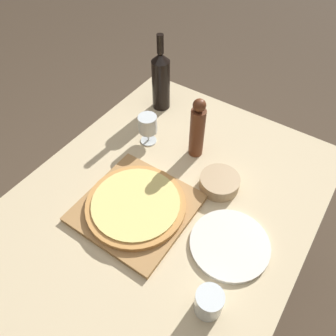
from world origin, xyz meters
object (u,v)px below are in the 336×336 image
(pizza, at_px, (136,204))
(wine_bottle, at_px, (161,80))
(small_bowl, at_px, (219,183))
(pepper_mill, at_px, (197,129))
(wine_glass, at_px, (148,125))

(pizza, xyz_separation_m, wine_bottle, (-0.25, 0.51, 0.11))
(pizza, bearing_deg, small_bowl, 52.71)
(wine_bottle, bearing_deg, pepper_mill, -30.69)
(wine_glass, xyz_separation_m, small_bowl, (0.35, -0.05, -0.06))
(pizza, xyz_separation_m, pepper_mill, (0.03, 0.35, 0.09))
(wine_bottle, relative_size, pepper_mill, 1.32)
(pepper_mill, bearing_deg, wine_bottle, 149.31)
(pizza, relative_size, pepper_mill, 1.32)
(wine_glass, bearing_deg, small_bowl, -8.01)
(wine_bottle, xyz_separation_m, wine_glass, (0.09, -0.22, -0.05))
(pizza, height_order, wine_bottle, wine_bottle)
(wine_bottle, height_order, pepper_mill, wine_bottle)
(small_bowl, bearing_deg, pizza, -127.29)
(wine_bottle, distance_m, pepper_mill, 0.32)
(pizza, height_order, pepper_mill, pepper_mill)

